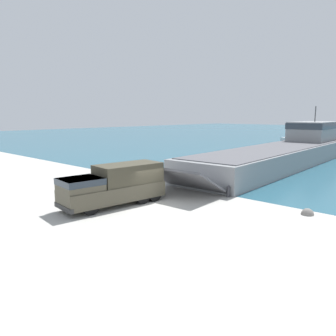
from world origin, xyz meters
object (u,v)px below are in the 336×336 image
object	(u,v)px
mooring_bollard	(228,191)
cargo_crate	(72,194)
landing_craft	(290,149)
military_truck	(114,185)
moored_boat_a	(293,138)
soldier_on_ramp	(108,185)

from	to	relation	value
mooring_bollard	cargo_crate	distance (m)	12.33
landing_craft	military_truck	bearing A→B (deg)	-93.51
moored_boat_a	cargo_crate	xyz separation A→B (m)	(10.59, -70.43, -0.22)
military_truck	mooring_bollard	bearing A→B (deg)	154.58
soldier_on_ramp	moored_boat_a	size ratio (longest dim) A/B	0.24
soldier_on_ramp	military_truck	bearing A→B (deg)	-6.65
military_truck	moored_boat_a	xyz separation A→B (m)	(-14.76, 69.53, -1.00)
moored_boat_a	cargo_crate	world-z (taller)	moored_boat_a
mooring_bollard	cargo_crate	world-z (taller)	mooring_bollard
military_truck	cargo_crate	xyz separation A→B (m)	(-4.17, -0.90, -1.23)
moored_boat_a	cargo_crate	size ratio (longest dim) A/B	10.47
soldier_on_ramp	moored_boat_a	world-z (taller)	soldier_on_ramp
landing_craft	mooring_bollard	xyz separation A→B (m)	(4.00, -21.83, -1.39)
moored_boat_a	mooring_bollard	xyz separation A→B (m)	(19.57, -61.97, 0.00)
cargo_crate	mooring_bollard	bearing A→B (deg)	43.31
military_truck	mooring_bollard	size ratio (longest dim) A/B	8.49
cargo_crate	soldier_on_ramp	bearing A→B (deg)	48.90
landing_craft	cargo_crate	bearing A→B (deg)	-101.27
moored_boat_a	military_truck	bearing A→B (deg)	115.81
landing_craft	mooring_bollard	size ratio (longest dim) A/B	44.77
mooring_bollard	landing_craft	bearing A→B (deg)	100.39
moored_boat_a	cargo_crate	distance (m)	71.22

